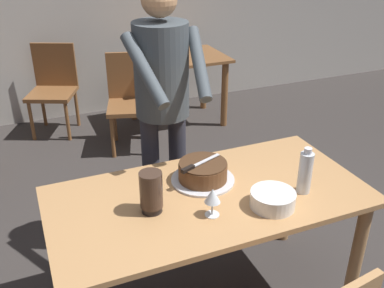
% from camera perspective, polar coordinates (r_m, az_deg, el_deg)
% --- Properties ---
extents(main_dining_table, '(1.63, 0.82, 0.75)m').
position_cam_1_polar(main_dining_table, '(2.32, 2.21, -8.83)').
color(main_dining_table, tan).
rests_on(main_dining_table, ground_plane).
extents(cake_on_platter, '(0.34, 0.34, 0.11)m').
position_cam_1_polar(cake_on_platter, '(2.34, 1.42, -3.69)').
color(cake_on_platter, silver).
rests_on(cake_on_platter, main_dining_table).
extents(cake_knife, '(0.26, 0.12, 0.02)m').
position_cam_1_polar(cake_knife, '(2.26, 0.15, -2.92)').
color(cake_knife, silver).
rests_on(cake_knife, cake_on_platter).
extents(plate_stack, '(0.22, 0.22, 0.08)m').
position_cam_1_polar(plate_stack, '(2.18, 10.42, -7.06)').
color(plate_stack, white).
rests_on(plate_stack, main_dining_table).
extents(wine_glass_near, '(0.08, 0.08, 0.14)m').
position_cam_1_polar(wine_glass_near, '(2.05, 2.68, -6.83)').
color(wine_glass_near, silver).
rests_on(wine_glass_near, main_dining_table).
extents(water_bottle, '(0.07, 0.07, 0.25)m').
position_cam_1_polar(water_bottle, '(2.28, 14.47, -3.54)').
color(water_bottle, silver).
rests_on(water_bottle, main_dining_table).
extents(hurricane_lamp, '(0.11, 0.11, 0.21)m').
position_cam_1_polar(hurricane_lamp, '(2.08, -5.32, -6.22)').
color(hurricane_lamp, black).
rests_on(hurricane_lamp, main_dining_table).
extents(person_cutting_cake, '(0.47, 0.55, 1.72)m').
position_cam_1_polar(person_cutting_cake, '(2.61, -3.82, 6.33)').
color(person_cutting_cake, '#2D2D38').
rests_on(person_cutting_cake, ground_plane).
extents(background_table, '(1.00, 0.70, 0.74)m').
position_cam_1_polar(background_table, '(4.71, -1.88, 9.36)').
color(background_table, brown).
rests_on(background_table, ground_plane).
extents(background_chair_1, '(0.58, 0.58, 0.90)m').
position_cam_1_polar(background_chair_1, '(4.77, -17.54, 7.24)').
color(background_chair_1, brown).
rests_on(background_chair_1, ground_plane).
extents(background_chair_3, '(0.55, 0.55, 0.90)m').
position_cam_1_polar(background_chair_3, '(4.26, -7.91, 5.95)').
color(background_chair_3, brown).
rests_on(background_chair_3, ground_plane).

